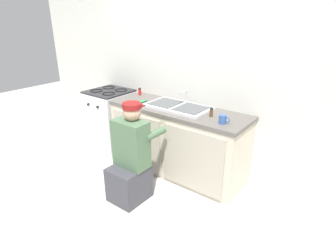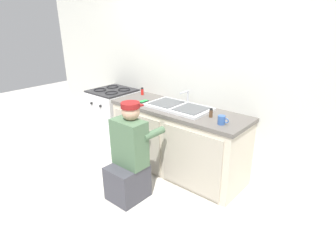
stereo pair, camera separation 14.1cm
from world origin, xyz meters
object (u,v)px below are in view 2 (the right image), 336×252
at_px(plumber_person, 129,160).
at_px(spice_bottle_red, 142,91).
at_px(coffee_mug, 222,120).
at_px(cell_phone, 143,101).
at_px(sink_double_basin, 179,107).
at_px(stove_range, 114,118).
at_px(spice_bottle_pepper, 211,113).

distance_m(plumber_person, spice_bottle_red, 1.27).
bearing_deg(coffee_mug, cell_phone, 177.47).
bearing_deg(spice_bottle_red, coffee_mug, -11.21).
distance_m(cell_phone, coffee_mug, 1.20).
height_order(plumber_person, coffee_mug, plumber_person).
bearing_deg(cell_phone, plumber_person, -57.10).
relative_size(sink_double_basin, stove_range, 0.88).
bearing_deg(stove_range, spice_bottle_pepper, -0.63).
xyz_separation_m(stove_range, spice_bottle_red, (0.48, 0.15, 0.47)).
height_order(stove_range, plumber_person, plumber_person).
height_order(plumber_person, spice_bottle_red, plumber_person).
bearing_deg(stove_range, coffee_mug, -3.99).
height_order(spice_bottle_pepper, cell_phone, spice_bottle_pepper).
bearing_deg(plumber_person, coffee_mug, 41.45).
distance_m(stove_range, cell_phone, 0.86).
distance_m(sink_double_basin, spice_bottle_red, 0.79).
bearing_deg(stove_range, cell_phone, -6.36).
height_order(stove_range, spice_bottle_red, spice_bottle_red).
relative_size(cell_phone, coffee_mug, 1.11).
distance_m(sink_double_basin, plumber_person, 0.90).
distance_m(plumber_person, coffee_mug, 1.09).
distance_m(spice_bottle_red, cell_phone, 0.35).
relative_size(plumber_person, spice_bottle_pepper, 10.52).
distance_m(stove_range, spice_bottle_red, 0.69).
bearing_deg(coffee_mug, spice_bottle_red, 168.79).
bearing_deg(spice_bottle_red, plumber_person, -52.99).
bearing_deg(coffee_mug, spice_bottle_pepper, 150.24).
bearing_deg(spice_bottle_pepper, plumber_person, -124.92).
relative_size(plumber_person, coffee_mug, 8.76).
relative_size(stove_range, coffee_mug, 7.19).
bearing_deg(spice_bottle_pepper, cell_phone, -176.37).
bearing_deg(spice_bottle_red, spice_bottle_pepper, -7.82).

